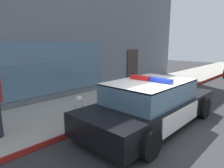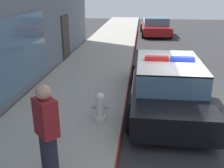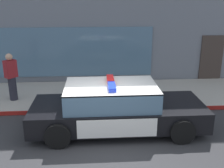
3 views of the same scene
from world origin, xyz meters
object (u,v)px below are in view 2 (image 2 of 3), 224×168
at_px(police_cruiser, 167,83).
at_px(car_down_street, 155,26).
at_px(fire_hydrant, 100,107).
at_px(pedestrian_on_sidewalk, 47,134).

height_order(police_cruiser, car_down_street, police_cruiser).
relative_size(fire_hydrant, pedestrian_on_sidewalk, 0.42).
bearing_deg(pedestrian_on_sidewalk, police_cruiser, -168.32).
xyz_separation_m(police_cruiser, fire_hydrant, (-1.38, 1.70, -0.18)).
bearing_deg(pedestrian_on_sidewalk, fire_hydrant, -149.64).
bearing_deg(fire_hydrant, pedestrian_on_sidewalk, 166.87).
relative_size(police_cruiser, car_down_street, 1.16).
height_order(car_down_street, pedestrian_on_sidewalk, pedestrian_on_sidewalk).
xyz_separation_m(police_cruiser, car_down_street, (12.42, -0.21, -0.05)).
relative_size(police_cruiser, pedestrian_on_sidewalk, 2.91).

